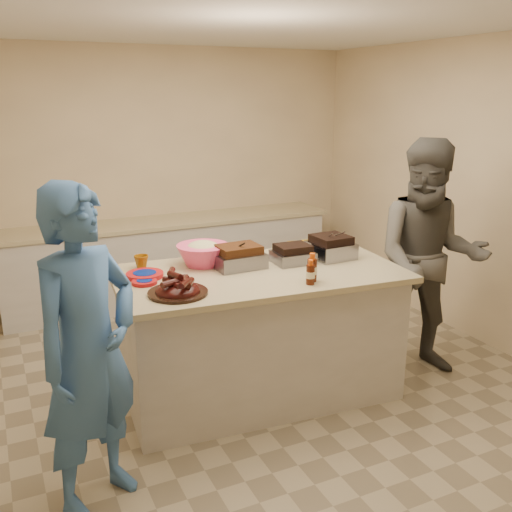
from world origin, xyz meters
name	(u,v)px	position (x,y,z in m)	size (l,w,h in m)	color
room	(256,387)	(0.00, 0.00, 0.00)	(4.50, 5.00, 2.70)	beige
back_counter	(170,260)	(0.00, 2.20, 0.45)	(3.60, 0.64, 0.90)	beige
island	(259,391)	(-0.01, -0.08, 0.00)	(2.06, 1.08, 0.98)	beige
rib_platter	(178,294)	(-0.69, -0.30, 0.98)	(0.39, 0.39, 0.16)	#3E0E0C
pulled_pork_tray	(239,267)	(-0.11, 0.06, 0.98)	(0.36, 0.27, 0.11)	#47230F
brisket_tray	(293,263)	(0.31, 0.00, 0.98)	(0.29, 0.24, 0.09)	black
roasting_pan	(330,258)	(0.64, -0.01, 0.98)	(0.31, 0.31, 0.12)	gray
coleslaw_bowl	(203,265)	(-0.33, 0.23, 0.98)	(0.39, 0.39, 0.27)	#FF4B81
sausage_plate	(245,260)	(0.01, 0.22, 0.98)	(0.29, 0.29, 0.05)	silver
mac_cheese_dish	(305,251)	(0.57, 0.25, 0.98)	(0.28, 0.20, 0.07)	#FFB80B
bbq_bottle_a	(312,281)	(0.22, -0.44, 0.98)	(0.07, 0.07, 0.20)	#3F1507
bbq_bottle_b	(310,284)	(0.18, -0.49, 0.98)	(0.06, 0.06, 0.17)	#3F1507
mustard_bottle	(226,272)	(-0.24, 0.00, 0.98)	(0.05, 0.05, 0.13)	gold
sauce_bowl	(248,265)	(-0.01, 0.10, 0.98)	(0.15, 0.05, 0.15)	silver
plate_stack_large	(145,277)	(-0.79, 0.14, 0.98)	(0.26, 0.26, 0.03)	#A40F12
plate_stack_small	(145,284)	(-0.83, -0.01, 0.98)	(0.17, 0.17, 0.02)	#A40F12
plastic_cup	(142,268)	(-0.76, 0.35, 0.98)	(0.11, 0.10, 0.11)	#894E07
basket_stack	(213,262)	(-0.23, 0.28, 0.98)	(0.21, 0.16, 0.10)	#A40F12
guest_blue	(102,498)	(-1.34, -0.78, 0.00)	(0.66, 1.81, 0.43)	#3A65A4
guest_gray	(419,367)	(1.38, -0.29, 0.00)	(0.92, 1.89, 0.72)	#54524C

